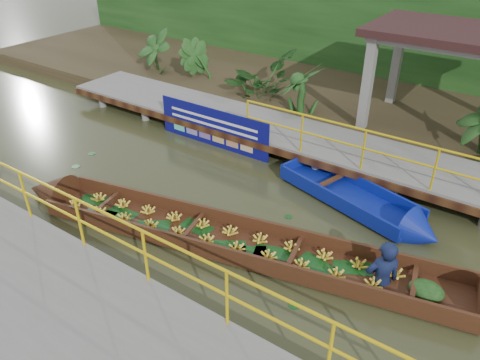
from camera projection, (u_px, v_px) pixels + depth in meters
The scene contains 10 objects.
ground at pixel (221, 210), 10.55m from camera, with size 80.00×80.00×0.00m, color #2D3018.
land_strip at pixel (354, 100), 15.73m from camera, with size 30.00×8.00×0.45m, color #2F2817.
far_dock at pixel (296, 137), 12.72m from camera, with size 16.00×2.06×1.66m.
near_dock at pixel (106, 347), 6.94m from camera, with size 18.00×2.40×1.73m.
pavilion at pixel (457, 44), 12.09m from camera, with size 4.40×3.00×3.00m.
foliage_backdrop at pixel (388, 32), 16.59m from camera, with size 30.00×0.80×4.00m, color #163912.
vendor_boat at pixel (256, 243), 9.14m from camera, with size 10.79×3.27×2.25m.
moored_blue_boat at pixel (383, 214), 10.13m from camera, with size 4.11×2.06×0.95m.
blue_banner at pixel (213, 128), 13.04m from camera, with size 3.65×0.04×1.14m.
tropical_plants at pixel (299, 86), 14.16m from camera, with size 14.17×1.17×1.46m.
Camera 1 is at (5.30, -6.92, 5.99)m, focal length 35.00 mm.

